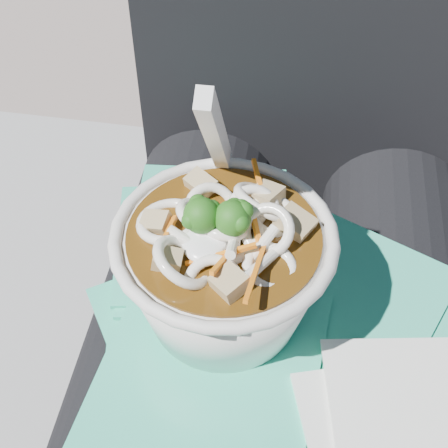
# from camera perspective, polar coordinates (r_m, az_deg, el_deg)

# --- Properties ---
(stone_ledge) EXTENTS (1.01, 0.52, 0.41)m
(stone_ledge) POSITION_cam_1_polar(r_m,az_deg,el_deg) (0.87, 4.90, -14.27)
(stone_ledge) COLOR gray
(stone_ledge) RESTS_ON ground
(lap) EXTENTS (0.35, 0.48, 0.15)m
(lap) POSITION_cam_1_polar(r_m,az_deg,el_deg) (0.55, 5.35, -13.88)
(lap) COLOR black
(lap) RESTS_ON stone_ledge
(person_body) EXTENTS (0.34, 0.94, 0.97)m
(person_body) POSITION_cam_1_polar(r_m,az_deg,el_deg) (0.57, 6.36, -4.16)
(person_body) COLOR black
(person_body) RESTS_ON ground
(plastic_bag) EXTENTS (0.30, 0.32, 0.01)m
(plastic_bag) POSITION_cam_1_polar(r_m,az_deg,el_deg) (0.48, 3.08, -9.32)
(plastic_bag) COLOR #2DBB96
(plastic_bag) RESTS_ON lap
(napkins) EXTENTS (0.18, 0.18, 0.01)m
(napkins) POSITION_cam_1_polar(r_m,az_deg,el_deg) (0.44, 17.70, -18.70)
(napkins) COLOR white
(napkins) RESTS_ON plastic_bag
(udon_bowl) EXTENTS (0.19, 0.19, 0.20)m
(udon_bowl) POSITION_cam_1_polar(r_m,az_deg,el_deg) (0.43, 0.01, -3.63)
(udon_bowl) COLOR white
(udon_bowl) RESTS_ON plastic_bag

